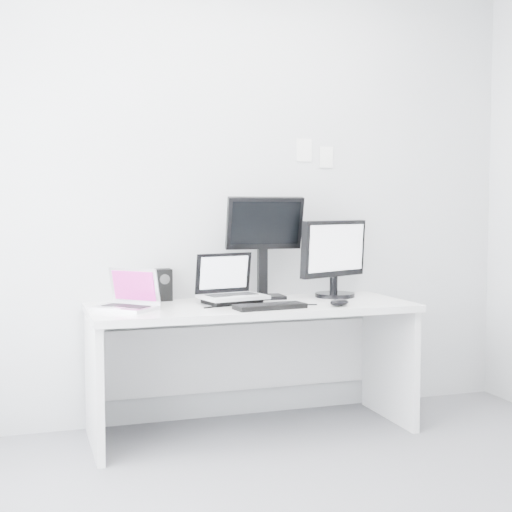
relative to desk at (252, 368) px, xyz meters
name	(u,v)px	position (x,y,z in m)	size (l,w,h in m)	color
back_wall	(234,194)	(0.00, 0.35, 0.99)	(3.60, 3.60, 0.00)	silver
desk	(252,368)	(0.00, 0.00, 0.00)	(1.80, 0.70, 0.73)	white
macbook	(124,288)	(-0.71, -0.02, 0.48)	(0.31, 0.23, 0.23)	silver
speaker	(163,285)	(-0.44, 0.30, 0.46)	(0.09, 0.09, 0.18)	black
dell_laptop	(233,278)	(-0.09, 0.05, 0.51)	(0.35, 0.27, 0.29)	silver
rear_monitor	(264,246)	(0.14, 0.20, 0.67)	(0.45, 0.16, 0.62)	black
samsung_monitor	(335,257)	(0.57, 0.14, 0.60)	(0.52, 0.24, 0.48)	black
keyboard	(270,306)	(0.04, -0.21, 0.38)	(0.38, 0.14, 0.03)	black
mouse	(339,303)	(0.43, -0.23, 0.38)	(0.12, 0.08, 0.04)	black
wall_note_0	(304,150)	(0.45, 0.34, 1.26)	(0.10, 0.00, 0.14)	white
wall_note_1	(326,157)	(0.60, 0.34, 1.22)	(0.09, 0.00, 0.13)	white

